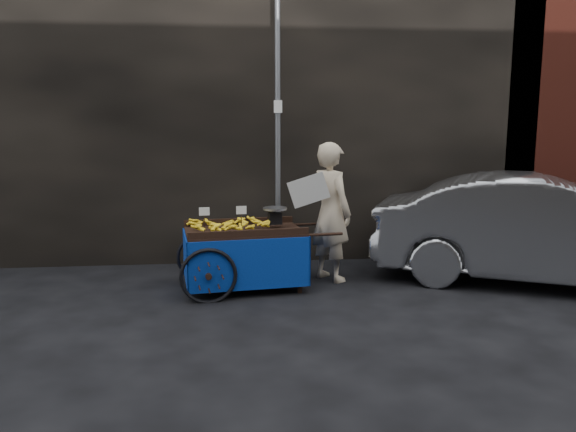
{
  "coord_description": "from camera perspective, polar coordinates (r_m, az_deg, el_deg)",
  "views": [
    {
      "loc": [
        -0.43,
        -7.02,
        2.18
      ],
      "look_at": [
        0.37,
        0.5,
        0.91
      ],
      "focal_mm": 35.0,
      "sensor_mm": 36.0,
      "label": 1
    }
  ],
  "objects": [
    {
      "name": "vendor",
      "position": [
        7.74,
        4.34,
        0.43
      ],
      "size": [
        1.01,
        0.83,
        1.91
      ],
      "rotation": [
        0.0,
        0.0,
        2.17
      ],
      "color": "beige",
      "rests_on": "ground"
    },
    {
      "name": "building_wall",
      "position": [
        9.66,
        -1.18,
        11.44
      ],
      "size": [
        13.5,
        2.0,
        5.0
      ],
      "color": "black",
      "rests_on": "ground"
    },
    {
      "name": "street_pole",
      "position": [
        8.35,
        -1.05,
        8.35
      ],
      "size": [
        0.12,
        0.1,
        4.0
      ],
      "color": "slate",
      "rests_on": "ground"
    },
    {
      "name": "ground",
      "position": [
        7.36,
        -2.45,
        -7.7
      ],
      "size": [
        80.0,
        80.0,
        0.0
      ],
      "primitive_type": "plane",
      "color": "black",
      "rests_on": "ground"
    },
    {
      "name": "plastic_bag",
      "position": [
        7.55,
        0.23,
        -6.16
      ],
      "size": [
        0.31,
        0.25,
        0.28
      ],
      "primitive_type": "ellipsoid",
      "color": "blue",
      "rests_on": "ground"
    },
    {
      "name": "parked_car",
      "position": [
        8.31,
        24.54,
        -1.35
      ],
      "size": [
        4.7,
        3.29,
        1.47
      ],
      "primitive_type": "imported",
      "rotation": [
        0.0,
        0.0,
        1.14
      ],
      "color": "#A9ABB0",
      "rests_on": "ground"
    },
    {
      "name": "banana_cart",
      "position": [
        7.37,
        -4.85,
        -2.05
      ],
      "size": [
        2.2,
        1.22,
        1.14
      ],
      "rotation": [
        0.0,
        0.0,
        0.12
      ],
      "color": "black",
      "rests_on": "ground"
    }
  ]
}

